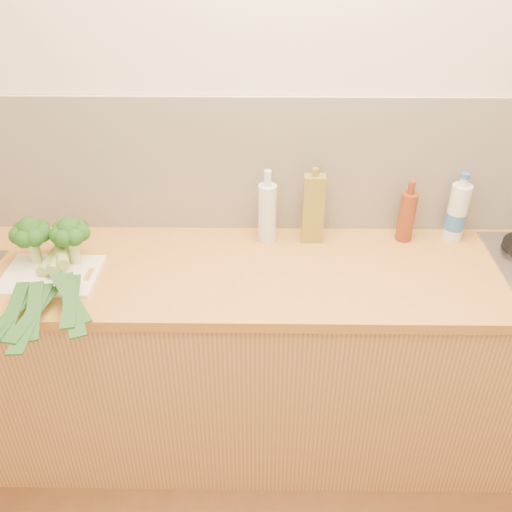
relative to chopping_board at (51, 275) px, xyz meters
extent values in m
plane|color=beige|center=(0.88, 0.36, 0.39)|extent=(3.50, 0.00, 3.50)
cube|color=silver|center=(0.88, 0.35, 0.26)|extent=(3.20, 0.02, 0.54)
cube|color=tan|center=(0.88, 0.06, -0.48)|extent=(3.20, 0.60, 0.86)
cube|color=#C48B39|center=(0.88, 0.06, -0.03)|extent=(3.20, 0.62, 0.04)
cube|color=white|center=(0.00, 0.00, 0.00)|extent=(0.34, 0.26, 0.01)
cylinder|color=#B1C874|center=(-0.07, 0.08, 0.05)|extent=(0.04, 0.04, 0.08)
sphere|color=#16360E|center=(-0.07, 0.08, 0.14)|extent=(0.09, 0.09, 0.09)
sphere|color=#16360E|center=(-0.03, 0.08, 0.13)|extent=(0.07, 0.07, 0.07)
sphere|color=#16360E|center=(-0.05, 0.11, 0.13)|extent=(0.07, 0.07, 0.07)
sphere|color=#16360E|center=(-0.08, 0.12, 0.13)|extent=(0.07, 0.07, 0.07)
sphere|color=#16360E|center=(-0.11, 0.10, 0.13)|extent=(0.07, 0.07, 0.07)
sphere|color=#16360E|center=(-0.11, 0.06, 0.13)|extent=(0.07, 0.07, 0.07)
sphere|color=#16360E|center=(-0.08, 0.04, 0.13)|extent=(0.07, 0.07, 0.07)
sphere|color=#16360E|center=(-0.05, 0.05, 0.13)|extent=(0.07, 0.07, 0.07)
cylinder|color=#B1C874|center=(0.07, 0.08, 0.05)|extent=(0.04, 0.04, 0.08)
sphere|color=#16360E|center=(0.07, 0.08, 0.14)|extent=(0.09, 0.09, 0.09)
sphere|color=#16360E|center=(0.11, 0.08, 0.13)|extent=(0.07, 0.07, 0.07)
sphere|color=#16360E|center=(0.09, 0.11, 0.13)|extent=(0.07, 0.07, 0.07)
sphere|color=#16360E|center=(0.06, 0.12, 0.13)|extent=(0.07, 0.07, 0.07)
sphere|color=#16360E|center=(0.03, 0.09, 0.13)|extent=(0.07, 0.07, 0.07)
sphere|color=#16360E|center=(0.03, 0.06, 0.13)|extent=(0.07, 0.07, 0.07)
sphere|color=#16360E|center=(0.06, 0.04, 0.13)|extent=(0.07, 0.07, 0.07)
sphere|color=#16360E|center=(0.09, 0.05, 0.13)|extent=(0.07, 0.07, 0.07)
cylinder|color=white|center=(0.00, 0.19, 0.03)|extent=(0.05, 0.13, 0.04)
cylinder|color=#85A753|center=(-0.01, 0.05, 0.03)|extent=(0.06, 0.16, 0.04)
cube|color=#19481F|center=(-0.04, -0.25, 0.03)|extent=(0.12, 0.30, 0.02)
cube|color=#19481F|center=(-0.04, -0.27, 0.03)|extent=(0.08, 0.34, 0.01)
cube|color=#19481F|center=(-0.04, -0.24, 0.03)|extent=(0.07, 0.28, 0.02)
cylinder|color=white|center=(0.02, 0.17, 0.05)|extent=(0.05, 0.12, 0.04)
cylinder|color=#85A753|center=(0.02, 0.03, 0.05)|extent=(0.05, 0.15, 0.04)
cube|color=#19481F|center=(0.04, -0.27, 0.05)|extent=(0.08, 0.30, 0.02)
cube|color=#19481F|center=(0.04, -0.29, 0.05)|extent=(0.07, 0.34, 0.01)
cube|color=#19481F|center=(0.04, -0.26, 0.05)|extent=(0.11, 0.28, 0.02)
cylinder|color=white|center=(0.00, 0.12, 0.06)|extent=(0.07, 0.10, 0.04)
cylinder|color=#85A753|center=(0.04, 0.03, 0.06)|extent=(0.08, 0.13, 0.04)
cube|color=#19481F|center=(0.15, -0.23, 0.06)|extent=(0.11, 0.30, 0.02)
cube|color=#19481F|center=(0.15, -0.24, 0.07)|extent=(0.18, 0.33, 0.01)
cube|color=#19481F|center=(0.14, -0.22, 0.07)|extent=(0.19, 0.26, 0.02)
cube|color=olive|center=(0.95, 0.25, 0.13)|extent=(0.08, 0.05, 0.28)
cylinder|color=olive|center=(0.95, 0.25, 0.29)|extent=(0.02, 0.02, 0.03)
cylinder|color=silver|center=(0.77, 0.25, 0.11)|extent=(0.07, 0.07, 0.24)
cylinder|color=silver|center=(0.77, 0.25, 0.26)|extent=(0.03, 0.03, 0.06)
cylinder|color=maroon|center=(1.31, 0.27, 0.09)|extent=(0.06, 0.06, 0.20)
cylinder|color=maroon|center=(1.31, 0.27, 0.22)|extent=(0.03, 0.03, 0.05)
cylinder|color=silver|center=(1.50, 0.28, 0.11)|extent=(0.08, 0.08, 0.23)
cylinder|color=silver|center=(1.50, 0.28, 0.24)|extent=(0.03, 0.03, 0.03)
cylinder|color=#2D5EAC|center=(1.50, 0.28, 0.08)|extent=(0.08, 0.08, 0.07)
camera|label=1|loc=(0.75, -1.64, 1.19)|focal=40.00mm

